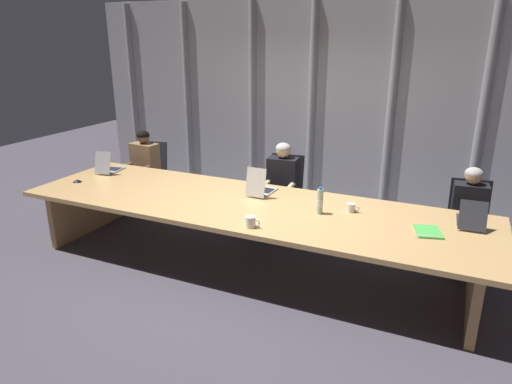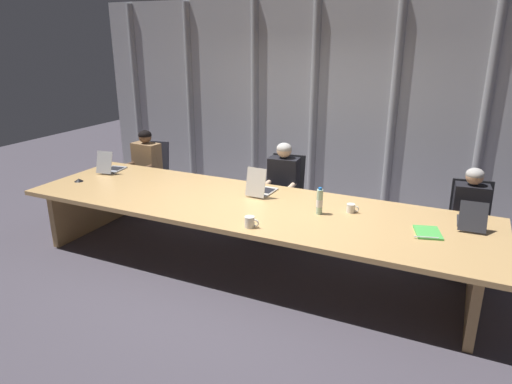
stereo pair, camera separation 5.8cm
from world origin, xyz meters
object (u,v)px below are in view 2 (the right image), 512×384
Objects in this scene: water_bottle_primary at (320,202)px; person_center at (470,214)px; laptop_left_end at (111,167)px; person_left_mid at (282,184)px; office_chair_center at (468,232)px; laptop_left_mid at (261,189)px; conference_mic_left_side at (79,180)px; laptop_center at (471,220)px; coffee_mug_far at (351,208)px; office_chair_left_end at (152,182)px; office_chair_left_mid at (284,202)px; coffee_mug_near at (250,222)px; person_left_end at (143,165)px; spiral_notepad at (428,233)px.

person_center is at bearing 34.37° from water_bottle_primary.
laptop_left_end is 0.36× the size of person_left_mid.
person_center is (-0.02, -0.16, 0.28)m from office_chair_center.
laptop_left_mid is 0.85m from water_bottle_primary.
laptop_left_end is 3.80× the size of conference_mic_left_side.
person_left_mid reaches higher than laptop_left_end.
person_left_mid reaches higher than laptop_center.
office_chair_center reaches higher than coffee_mug_far.
office_chair_left_end is at bearing 87.72° from conference_mic_left_side.
office_chair_left_mid is 2.62m from conference_mic_left_side.
office_chair_center is 4.66m from conference_mic_left_side.
person_left_end is at bearing 147.93° from coffee_mug_near.
spiral_notepad is (-0.36, -1.16, 0.40)m from office_chair_center.
person_left_end is 4.16m from spiral_notepad.
person_left_end is 8.77× the size of coffee_mug_far.
person_left_mid is 2.53m from conference_mic_left_side.
water_bottle_primary is at bearing 4.14° from conference_mic_left_side.
person_left_end is at bearing 79.01° from laptop_center.
spiral_notepad is at bearing 56.80° from person_left_mid.
person_left_end reaches higher than laptop_center.
coffee_mug_far is at bearing 32.63° from water_bottle_primary.
office_chair_left_end is at bearing 145.36° from coffee_mug_near.
water_bottle_primary is (0.79, -0.31, 0.07)m from laptop_left_mid.
office_chair_center is 1.53m from coffee_mug_far.
laptop_center is at bearing -87.26° from laptop_left_mid.
conference_mic_left_side is at bearing -65.09° from office_chair_left_mid.
person_left_end reaches higher than office_chair_left_mid.
water_bottle_primary is at bearing -60.87° from person_center.
laptop_center is 4.47m from office_chair_left_end.
person_center reaches higher than coffee_mug_far.
person_left_end is 3.23× the size of spiral_notepad.
person_left_mid is at bearing 101.49° from coffee_mug_near.
conference_mic_left_side is at bearing 3.52° from person_left_end.
laptop_left_mid reaches higher than coffee_mug_far.
conference_mic_left_side is (-2.55, 0.39, -0.04)m from coffee_mug_near.
laptop_left_end reaches higher than office_chair_center.
laptop_center is 3.39× the size of coffee_mug_far.
water_bottle_primary reaches higher than office_chair_left_end.
office_chair_left_end is at bearing 159.44° from water_bottle_primary.
office_chair_left_end is 0.98× the size of office_chair_left_mid.
laptop_left_end is 0.99× the size of laptop_left_mid.
water_bottle_primary is (-1.39, -0.95, 0.23)m from person_center.
office_chair_left_end is 4.21m from spiral_notepad.
person_left_mid is at bearing 135.43° from spiral_notepad.
office_chair_left_end reaches higher than conference_mic_left_side.
coffee_mug_near is at bearing -55.47° from person_center.
office_chair_left_mid is at bearing -97.40° from office_chair_center.
office_chair_left_end is 1.40m from conference_mic_left_side.
person_center is at bearing 95.51° from person_left_end.
laptop_left_mid is 0.96× the size of laptop_center.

